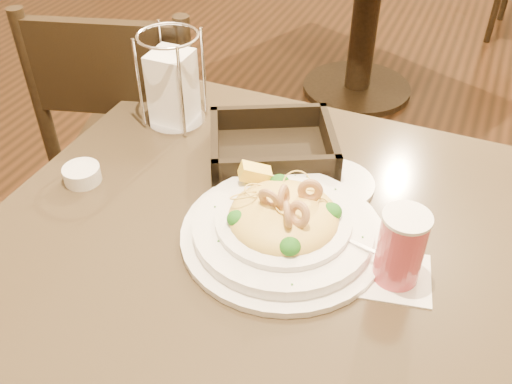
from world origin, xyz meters
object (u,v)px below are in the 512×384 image
at_px(bread_basket, 272,149).
at_px(side_plate, 334,184).
at_px(main_table, 252,321).
at_px(pasta_bowl, 283,223).
at_px(napkin_caddy, 173,85).
at_px(butter_ramekin, 82,174).
at_px(drink_glass, 401,248).
at_px(dining_chair_near, 140,147).

distance_m(bread_basket, side_plate, 0.14).
relative_size(main_table, pasta_bowl, 2.38).
height_order(bread_basket, napkin_caddy, napkin_caddy).
bearing_deg(bread_basket, pasta_bowl, -63.69).
height_order(napkin_caddy, butter_ramekin, napkin_caddy).
xyz_separation_m(main_table, butter_ramekin, (-0.35, 0.01, 0.24)).
xyz_separation_m(pasta_bowl, drink_glass, (0.19, -0.01, 0.03)).
height_order(drink_glass, bread_basket, drink_glass).
distance_m(drink_glass, side_plate, 0.24).
relative_size(dining_chair_near, side_plate, 6.22).
bearing_deg(pasta_bowl, napkin_caddy, 143.96).
distance_m(pasta_bowl, drink_glass, 0.20).
bearing_deg(main_table, pasta_bowl, 19.14).
relative_size(main_table, napkin_caddy, 4.49).
height_order(bread_basket, side_plate, bread_basket).
bearing_deg(bread_basket, drink_glass, -36.43).
bearing_deg(dining_chair_near, napkin_caddy, 129.02).
bearing_deg(drink_glass, bread_basket, 143.57).
distance_m(bread_basket, napkin_caddy, 0.26).
xyz_separation_m(napkin_caddy, butter_ramekin, (-0.06, -0.25, -0.07)).
bearing_deg(bread_basket, main_table, -77.29).
bearing_deg(napkin_caddy, butter_ramekin, -102.98).
height_order(pasta_bowl, napkin_caddy, napkin_caddy).
xyz_separation_m(dining_chair_near, drink_glass, (0.76, -0.42, 0.29)).
xyz_separation_m(dining_chair_near, pasta_bowl, (0.57, -0.41, 0.26)).
distance_m(pasta_bowl, side_plate, 0.17).
bearing_deg(side_plate, butter_ramekin, -158.82).
bearing_deg(drink_glass, napkin_caddy, 153.71).
xyz_separation_m(pasta_bowl, butter_ramekin, (-0.40, -0.00, -0.02)).
xyz_separation_m(pasta_bowl, bread_basket, (-0.10, 0.20, -0.01)).
xyz_separation_m(napkin_caddy, side_plate, (0.38, -0.08, -0.08)).
bearing_deg(butter_ramekin, napkin_caddy, 77.02).
height_order(main_table, side_plate, side_plate).
bearing_deg(pasta_bowl, butter_ramekin, -179.43).
xyz_separation_m(main_table, pasta_bowl, (0.05, 0.02, 0.26)).
relative_size(bread_basket, butter_ramekin, 4.33).
distance_m(side_plate, butter_ramekin, 0.47).
bearing_deg(bread_basket, side_plate, -13.55).
distance_m(dining_chair_near, butter_ramekin, 0.51).
height_order(main_table, napkin_caddy, napkin_caddy).
relative_size(pasta_bowl, napkin_caddy, 1.88).
bearing_deg(side_plate, bread_basket, 166.45).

